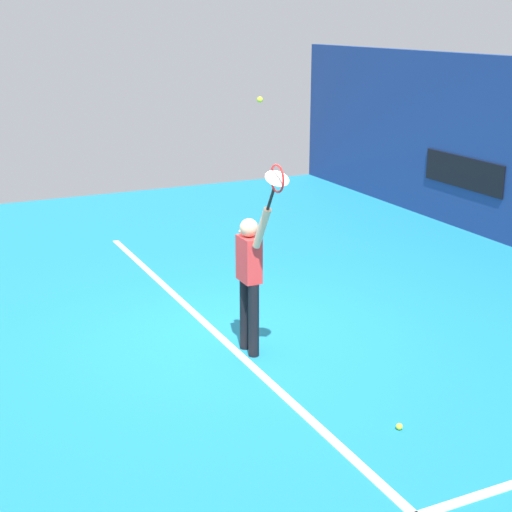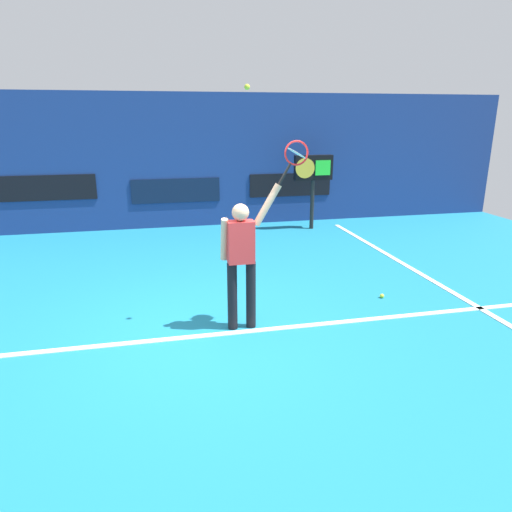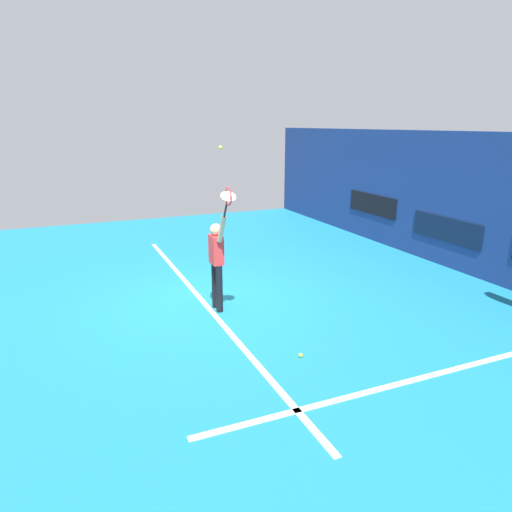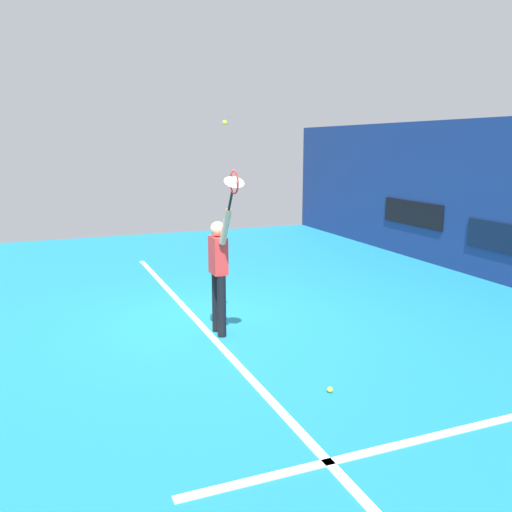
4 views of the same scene
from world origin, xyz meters
The scene contains 9 objects.
ground_plane centered at (0.00, 0.00, 0.00)m, with size 18.00×18.00×0.00m, color teal.
sponsor_banner_center centered at (0.00, 6.21, 0.94)m, with size 2.20×0.03×0.60m, color #0C1933.
sponsor_banner_portside centered at (-3.00, 6.21, 1.10)m, with size 2.20×0.03×0.60m, color black.
court_baseline centered at (0.00, -0.09, 0.01)m, with size 10.00×0.10×0.01m, color white.
court_sideline centered at (4.07, 2.00, 0.01)m, with size 0.10×7.00×0.01m, color white.
tennis_player centered at (0.50, 0.06, 1.01)m, with size 0.78×0.31×1.93m.
tennis_racket centered at (1.19, 0.06, 2.27)m, with size 0.45×0.27×0.61m.
tennis_ball centered at (0.60, 0.15, 3.07)m, with size 0.07×0.07×0.07m, color #CCE033.
spare_ball centered at (2.84, 0.62, 0.03)m, with size 0.07×0.07×0.07m, color #CCE033.
Camera 4 is at (7.87, -2.32, 2.79)m, focal length 38.16 mm.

